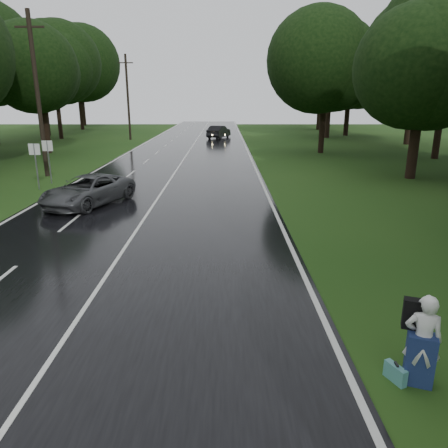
# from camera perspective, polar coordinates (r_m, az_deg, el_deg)

# --- Properties ---
(ground) EXTENTS (160.00, 160.00, 0.00)m
(ground) POSITION_cam_1_polar(r_m,az_deg,el_deg) (10.74, -19.23, -12.25)
(ground) COLOR #224414
(ground) RESTS_ON ground
(road) EXTENTS (12.00, 140.00, 0.04)m
(road) POSITION_cam_1_polar(r_m,az_deg,el_deg) (29.47, -6.79, 6.75)
(road) COLOR black
(road) RESTS_ON ground
(lane_center) EXTENTS (0.12, 140.00, 0.01)m
(lane_center) POSITION_cam_1_polar(r_m,az_deg,el_deg) (29.47, -6.79, 6.80)
(lane_center) COLOR silver
(lane_center) RESTS_ON road
(grey_car) EXTENTS (4.16, 5.64, 1.42)m
(grey_car) POSITION_cam_1_polar(r_m,az_deg,el_deg) (21.49, -17.95, 4.37)
(grey_car) COLOR #454649
(grey_car) RESTS_ON road
(far_car) EXTENTS (3.22, 5.20, 1.62)m
(far_car) POSITION_cam_1_polar(r_m,az_deg,el_deg) (56.63, -0.71, 12.41)
(far_car) COLOR black
(far_car) RESTS_ON road
(hitchhiker) EXTENTS (0.75, 0.72, 1.78)m
(hitchhiker) POSITION_cam_1_polar(r_m,az_deg,el_deg) (8.58, 25.22, -14.40)
(hitchhiker) COLOR silver
(hitchhiker) RESTS_ON ground
(suitcase) EXTENTS (0.31, 0.48, 0.33)m
(suitcase) POSITION_cam_1_polar(r_m,az_deg,el_deg) (8.80, 22.23, -18.25)
(suitcase) COLOR teal
(suitcase) RESTS_ON ground
(utility_pole_mid) EXTENTS (1.80, 0.28, 10.29)m
(utility_pole_mid) POSITION_cam_1_polar(r_m,az_deg,el_deg) (30.98, -22.84, 6.02)
(utility_pole_mid) COLOR black
(utility_pole_mid) RESTS_ON ground
(utility_pole_far) EXTENTS (1.80, 0.28, 10.25)m
(utility_pole_far) POSITION_cam_1_polar(r_m,az_deg,el_deg) (56.01, -12.57, 11.11)
(utility_pole_far) COLOR black
(utility_pole_far) RESTS_ON ground
(road_sign_a) EXTENTS (0.63, 0.10, 2.62)m
(road_sign_a) POSITION_cam_1_polar(r_m,az_deg,el_deg) (26.51, -23.77, 4.31)
(road_sign_a) COLOR white
(road_sign_a) RESTS_ON ground
(road_sign_b) EXTENTS (0.63, 0.10, 2.62)m
(road_sign_b) POSITION_cam_1_polar(r_m,az_deg,el_deg) (28.15, -22.34, 5.12)
(road_sign_b) COLOR white
(road_sign_b) RESTS_ON ground
(tree_left_e) EXTENTS (8.93, 8.93, 13.96)m
(tree_left_e) POSITION_cam_1_polar(r_m,az_deg,el_deg) (44.59, -22.73, 8.91)
(tree_left_e) COLOR black
(tree_left_e) RESTS_ON ground
(tree_left_f) EXTENTS (10.57, 10.57, 16.51)m
(tree_left_f) POSITION_cam_1_polar(r_m,az_deg,el_deg) (59.89, -21.20, 10.73)
(tree_left_f) COLOR black
(tree_left_f) RESTS_ON ground
(tree_right_d) EXTENTS (7.76, 7.76, 12.12)m
(tree_right_d) POSITION_cam_1_polar(r_m,az_deg,el_deg) (30.39, 23.89, 5.71)
(tree_right_d) COLOR black
(tree_right_d) RESTS_ON ground
(tree_right_e) EXTENTS (9.23, 9.23, 14.41)m
(tree_right_e) POSITION_cam_1_polar(r_m,az_deg,el_deg) (42.32, 12.96, 9.41)
(tree_right_e) COLOR black
(tree_right_e) RESTS_ON ground
(tree_right_f) EXTENTS (10.75, 10.75, 16.79)m
(tree_right_f) POSITION_cam_1_polar(r_m,az_deg,el_deg) (59.30, 13.73, 11.32)
(tree_right_f) COLOR black
(tree_right_f) RESTS_ON ground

